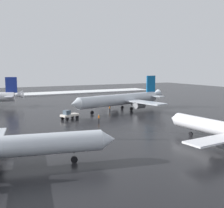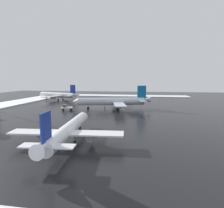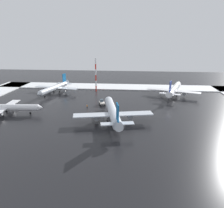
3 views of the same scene
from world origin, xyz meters
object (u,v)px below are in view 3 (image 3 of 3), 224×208
at_px(airplane_parked_starboard, 174,89).
at_px(airplane_parked_portside, 8,107).
at_px(antenna_mast, 96,75).
at_px(ground_crew_by_nose_gear, 87,106).
at_px(airplane_far_rear, 113,112).
at_px(ground_crew_mid_apron, 115,115).
at_px(airplane_foreground_jet, 55,88).
at_px(pushback_tug, 102,102).

bearing_deg(airplane_parked_starboard, airplane_parked_portside, 136.12).
bearing_deg(antenna_mast, ground_crew_by_nose_gear, 92.23).
xyz_separation_m(airplane_parked_starboard, airplane_parked_portside, (72.70, 36.92, -0.54)).
relative_size(airplane_far_rear, ground_crew_mid_apron, 20.49).
height_order(airplane_far_rear, ground_crew_mid_apron, airplane_far_rear).
bearing_deg(antenna_mast, airplane_foreground_jet, 16.72).
distance_m(airplane_parked_portside, ground_crew_by_nose_gear, 32.32).
bearing_deg(airplane_parked_portside, ground_crew_mid_apron, -3.32).
bearing_deg(airplane_parked_portside, airplane_far_rear, -8.43).
height_order(pushback_tug, antenna_mast, antenna_mast).
relative_size(airplane_foreground_jet, pushback_tug, 6.09).
bearing_deg(airplane_foreground_jet, ground_crew_by_nose_gear, 54.61).
bearing_deg(airplane_parked_portside, airplane_parked_starboard, 22.93).
distance_m(airplane_parked_starboard, antenna_mast, 44.17).
xyz_separation_m(airplane_parked_portside, ground_crew_mid_apron, (-43.71, -0.51, -1.79)).
distance_m(airplane_foreground_jet, airplane_parked_portside, 36.41).
xyz_separation_m(airplane_parked_starboard, ground_crew_by_nose_gear, (42.12, 26.61, -2.33)).
relative_size(airplane_far_rear, pushback_tug, 6.92).
distance_m(ground_crew_mid_apron, antenna_mast, 45.19).
bearing_deg(pushback_tug, antenna_mast, -3.53).
xyz_separation_m(pushback_tug, ground_crew_by_nose_gear, (5.84, 5.69, -0.31)).
height_order(airplane_parked_starboard, airplane_parked_portside, airplane_parked_starboard).
bearing_deg(airplane_parked_portside, ground_crew_by_nose_gear, 14.64).
relative_size(airplane_foreground_jet, airplane_parked_portside, 1.10).
distance_m(airplane_parked_starboard, ground_crew_by_nose_gear, 49.87).
bearing_deg(airplane_foreground_jet, ground_crew_mid_apron, 57.91).
bearing_deg(airplane_foreground_jet, antenna_mast, 118.38).
distance_m(airplane_far_rear, ground_crew_mid_apron, 4.62).
bearing_deg(airplane_far_rear, antenna_mast, 5.05).
bearing_deg(airplane_parked_starboard, ground_crew_by_nose_gear, 141.48).
bearing_deg(airplane_far_rear, airplane_foreground_jet, 31.08).
distance_m(airplane_foreground_jet, antenna_mast, 24.29).
xyz_separation_m(airplane_far_rear, ground_crew_mid_apron, (-0.50, -3.86, -2.49)).
height_order(pushback_tug, ground_crew_by_nose_gear, pushback_tug).
relative_size(airplane_far_rear, airplane_parked_portside, 1.24).
distance_m(airplane_foreground_jet, ground_crew_by_nose_gear, 34.82).
xyz_separation_m(ground_crew_mid_apron, antenna_mast, (14.39, -41.98, 8.53)).
bearing_deg(airplane_far_rear, ground_crew_by_nose_gear, 30.96).
bearing_deg(ground_crew_by_nose_gear, airplane_far_rear, 25.09).
distance_m(airplane_far_rear, airplane_foreground_jet, 53.36).
relative_size(airplane_parked_portside, ground_crew_mid_apron, 16.47).
relative_size(airplane_parked_portside, pushback_tug, 5.56).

